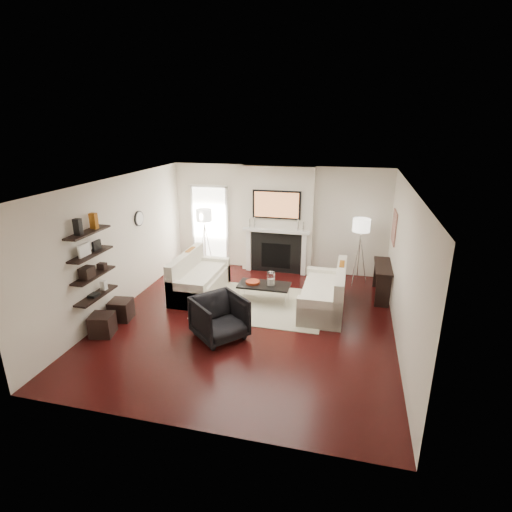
% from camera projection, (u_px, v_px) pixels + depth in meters
% --- Properties ---
extents(room_envelope, '(6.00, 6.00, 6.00)m').
position_uv_depth(room_envelope, '(248.00, 256.00, 7.43)').
color(room_envelope, black).
rests_on(room_envelope, ground).
extents(chimney_breast, '(1.80, 0.25, 2.70)m').
position_uv_depth(chimney_breast, '(277.00, 220.00, 10.07)').
color(chimney_breast, silver).
rests_on(chimney_breast, floor).
extents(fireplace_surround, '(1.30, 0.02, 1.04)m').
position_uv_depth(fireplace_surround, '(276.00, 253.00, 10.22)').
color(fireplace_surround, black).
rests_on(fireplace_surround, floor).
extents(firebox, '(0.75, 0.02, 0.65)m').
position_uv_depth(firebox, '(276.00, 256.00, 10.23)').
color(firebox, black).
rests_on(firebox, floor).
extents(mantel_pilaster_l, '(0.12, 0.08, 1.10)m').
position_uv_depth(mantel_pilaster_l, '(248.00, 250.00, 10.34)').
color(mantel_pilaster_l, white).
rests_on(mantel_pilaster_l, floor).
extents(mantel_pilaster_r, '(0.12, 0.08, 1.10)m').
position_uv_depth(mantel_pilaster_r, '(304.00, 254.00, 10.02)').
color(mantel_pilaster_r, white).
rests_on(mantel_pilaster_r, floor).
extents(mantel_shelf, '(1.70, 0.18, 0.07)m').
position_uv_depth(mantel_shelf, '(276.00, 231.00, 9.98)').
color(mantel_shelf, white).
rests_on(mantel_shelf, chimney_breast).
extents(tv_body, '(1.20, 0.06, 0.70)m').
position_uv_depth(tv_body, '(277.00, 205.00, 9.78)').
color(tv_body, black).
rests_on(tv_body, chimney_breast).
extents(tv_screen, '(1.10, 0.00, 0.62)m').
position_uv_depth(tv_screen, '(276.00, 205.00, 9.76)').
color(tv_screen, '#BF723F').
rests_on(tv_screen, tv_body).
extents(candlestick_l_tall, '(0.04, 0.04, 0.30)m').
position_uv_depth(candlestick_l_tall, '(255.00, 222.00, 10.05)').
color(candlestick_l_tall, silver).
rests_on(candlestick_l_tall, mantel_shelf).
extents(candlestick_l_short, '(0.04, 0.04, 0.24)m').
position_uv_depth(candlestick_l_short, '(250.00, 223.00, 10.09)').
color(candlestick_l_short, silver).
rests_on(candlestick_l_short, mantel_shelf).
extents(candlestick_r_tall, '(0.04, 0.04, 0.30)m').
position_uv_depth(candlestick_r_tall, '(298.00, 225.00, 9.80)').
color(candlestick_r_tall, silver).
rests_on(candlestick_r_tall, mantel_shelf).
extents(candlestick_r_short, '(0.04, 0.04, 0.24)m').
position_uv_depth(candlestick_r_short, '(303.00, 226.00, 9.78)').
color(candlestick_r_short, silver).
rests_on(candlestick_r_short, mantel_shelf).
extents(hallway_panel, '(0.90, 0.02, 2.10)m').
position_uv_depth(hallway_panel, '(210.00, 226.00, 10.68)').
color(hallway_panel, white).
rests_on(hallway_panel, floor).
extents(door_trim_l, '(0.06, 0.06, 2.16)m').
position_uv_depth(door_trim_l, '(193.00, 225.00, 10.77)').
color(door_trim_l, white).
rests_on(door_trim_l, floor).
extents(door_trim_r, '(0.06, 0.06, 2.16)m').
position_uv_depth(door_trim_r, '(227.00, 228.00, 10.56)').
color(door_trim_r, white).
rests_on(door_trim_r, floor).
extents(door_trim_top, '(1.02, 0.06, 0.06)m').
position_uv_depth(door_trim_top, '(208.00, 186.00, 10.31)').
color(door_trim_top, white).
rests_on(door_trim_top, wall_back).
extents(rug, '(2.60, 2.00, 0.01)m').
position_uv_depth(rug, '(262.00, 304.00, 8.56)').
color(rug, '#B8B296').
rests_on(rug, floor).
extents(loveseat_left_base, '(0.85, 1.80, 0.42)m').
position_uv_depth(loveseat_left_base, '(201.00, 285.00, 9.04)').
color(loveseat_left_base, silver).
rests_on(loveseat_left_base, floor).
extents(loveseat_left_back, '(0.18, 1.80, 0.80)m').
position_uv_depth(loveseat_left_back, '(186.00, 271.00, 9.01)').
color(loveseat_left_back, silver).
rests_on(loveseat_left_back, floor).
extents(loveseat_left_arm_n, '(0.85, 0.18, 0.60)m').
position_uv_depth(loveseat_left_arm_n, '(186.00, 296.00, 8.27)').
color(loveseat_left_arm_n, silver).
rests_on(loveseat_left_arm_n, floor).
extents(loveseat_left_arm_s, '(0.85, 0.18, 0.60)m').
position_uv_depth(loveseat_left_arm_s, '(213.00, 269.00, 9.75)').
color(loveseat_left_arm_s, silver).
rests_on(loveseat_left_arm_s, floor).
extents(loveseat_left_cushion, '(0.63, 1.44, 0.10)m').
position_uv_depth(loveseat_left_cushion, '(202.00, 274.00, 8.94)').
color(loveseat_left_cushion, silver).
rests_on(loveseat_left_cushion, loveseat_left_base).
extents(pillow_left_orange, '(0.10, 0.42, 0.42)m').
position_uv_depth(pillow_left_orange, '(191.00, 258.00, 9.22)').
color(pillow_left_orange, '#915111').
rests_on(pillow_left_orange, loveseat_left_cushion).
extents(pillow_left_charcoal, '(0.10, 0.40, 0.40)m').
position_uv_depth(pillow_left_charcoal, '(180.00, 267.00, 8.67)').
color(pillow_left_charcoal, black).
rests_on(pillow_left_charcoal, loveseat_left_cushion).
extents(loveseat_right_base, '(0.85, 1.80, 0.42)m').
position_uv_depth(loveseat_right_base, '(323.00, 300.00, 8.28)').
color(loveseat_right_base, silver).
rests_on(loveseat_right_base, floor).
extents(loveseat_right_back, '(0.18, 1.80, 0.80)m').
position_uv_depth(loveseat_right_back, '(340.00, 287.00, 8.10)').
color(loveseat_right_back, silver).
rests_on(loveseat_right_back, floor).
extents(loveseat_right_arm_n, '(0.85, 0.18, 0.60)m').
position_uv_depth(loveseat_right_arm_n, '(319.00, 313.00, 7.51)').
color(loveseat_right_arm_n, silver).
rests_on(loveseat_right_arm_n, floor).
extents(loveseat_right_arm_s, '(0.85, 0.18, 0.60)m').
position_uv_depth(loveseat_right_arm_s, '(326.00, 281.00, 8.99)').
color(loveseat_right_arm_s, silver).
rests_on(loveseat_right_arm_s, floor).
extents(loveseat_right_cushion, '(0.63, 1.44, 0.10)m').
position_uv_depth(loveseat_right_cushion, '(321.00, 288.00, 8.21)').
color(loveseat_right_cushion, silver).
rests_on(loveseat_right_cushion, loveseat_right_base).
extents(pillow_right_orange, '(0.10, 0.42, 0.42)m').
position_uv_depth(pillow_right_orange, '(341.00, 273.00, 8.31)').
color(pillow_right_orange, '#915111').
rests_on(pillow_right_orange, loveseat_right_cushion).
extents(pillow_right_charcoal, '(0.10, 0.40, 0.40)m').
position_uv_depth(pillow_right_charcoal, '(340.00, 284.00, 7.76)').
color(pillow_right_charcoal, black).
rests_on(pillow_right_charcoal, loveseat_right_cushion).
extents(coffee_table, '(1.10, 0.55, 0.04)m').
position_uv_depth(coffee_table, '(264.00, 285.00, 8.53)').
color(coffee_table, black).
rests_on(coffee_table, floor).
extents(coffee_leg_nw, '(0.02, 0.02, 0.38)m').
position_uv_depth(coffee_leg_nw, '(239.00, 296.00, 8.51)').
color(coffee_leg_nw, silver).
rests_on(coffee_leg_nw, floor).
extents(coffee_leg_ne, '(0.02, 0.02, 0.38)m').
position_uv_depth(coffee_leg_ne, '(285.00, 301.00, 8.29)').
color(coffee_leg_ne, silver).
rests_on(coffee_leg_ne, floor).
extents(coffee_leg_sw, '(0.02, 0.02, 0.38)m').
position_uv_depth(coffee_leg_sw, '(244.00, 288.00, 8.92)').
color(coffee_leg_sw, silver).
rests_on(coffee_leg_sw, floor).
extents(coffee_leg_se, '(0.02, 0.02, 0.38)m').
position_uv_depth(coffee_leg_se, '(289.00, 292.00, 8.69)').
color(coffee_leg_se, silver).
rests_on(coffee_leg_se, floor).
extents(hurricane_glass, '(0.17, 0.17, 0.30)m').
position_uv_depth(hurricane_glass, '(271.00, 279.00, 8.45)').
color(hurricane_glass, white).
rests_on(hurricane_glass, coffee_table).
extents(hurricane_candle, '(0.10, 0.10, 0.15)m').
position_uv_depth(hurricane_candle, '(271.00, 282.00, 8.47)').
color(hurricane_candle, white).
rests_on(hurricane_candle, coffee_table).
extents(copper_bowl, '(0.31, 0.31, 0.05)m').
position_uv_depth(copper_bowl, '(253.00, 282.00, 8.58)').
color(copper_bowl, '#C24020').
rests_on(copper_bowl, coffee_table).
extents(armchair, '(1.13, 1.14, 0.86)m').
position_uv_depth(armchair, '(219.00, 316.00, 7.14)').
color(armchair, black).
rests_on(armchair, floor).
extents(lamp_left_post, '(0.02, 0.02, 1.20)m').
position_uv_depth(lamp_left_post, '(205.00, 247.00, 10.44)').
color(lamp_left_post, silver).
rests_on(lamp_left_post, floor).
extents(lamp_left_shade, '(0.40, 0.40, 0.30)m').
position_uv_depth(lamp_left_shade, '(204.00, 215.00, 10.17)').
color(lamp_left_shade, white).
rests_on(lamp_left_shade, lamp_left_post).
extents(lamp_left_leg_a, '(0.25, 0.02, 1.23)m').
position_uv_depth(lamp_left_leg_a, '(209.00, 247.00, 10.42)').
color(lamp_left_leg_a, silver).
rests_on(lamp_left_leg_a, floor).
extents(lamp_left_leg_b, '(0.14, 0.22, 1.23)m').
position_uv_depth(lamp_left_leg_b, '(205.00, 246.00, 10.54)').
color(lamp_left_leg_b, silver).
rests_on(lamp_left_leg_b, floor).
extents(lamp_left_leg_c, '(0.14, 0.22, 1.23)m').
position_uv_depth(lamp_left_leg_c, '(202.00, 248.00, 10.37)').
color(lamp_left_leg_c, silver).
rests_on(lamp_left_leg_c, floor).
extents(lamp_right_post, '(0.02, 0.02, 1.20)m').
position_uv_depth(lamp_right_post, '(358.00, 260.00, 9.48)').
color(lamp_right_post, silver).
rests_on(lamp_right_post, floor).
extents(lamp_right_shade, '(0.40, 0.40, 0.30)m').
position_uv_depth(lamp_right_shade, '(361.00, 225.00, 9.21)').
color(lamp_right_shade, white).
rests_on(lamp_right_shade, lamp_right_post).
extents(lamp_right_leg_a, '(0.25, 0.02, 1.23)m').
position_uv_depth(lamp_right_leg_a, '(363.00, 260.00, 9.46)').
color(lamp_right_leg_a, silver).
rests_on(lamp_right_leg_a, floor).
extents(lamp_right_leg_b, '(0.14, 0.22, 1.23)m').
position_uv_depth(lamp_right_leg_b, '(356.00, 258.00, 9.58)').
color(lamp_right_leg_b, silver).
rests_on(lamp_right_leg_b, floor).
extents(lamp_right_leg_c, '(0.14, 0.22, 1.23)m').
position_uv_depth(lamp_right_leg_c, '(356.00, 261.00, 9.41)').
color(lamp_right_leg_c, silver).
rests_on(lamp_right_leg_c, floor).
extents(console_top, '(0.35, 1.20, 0.04)m').
position_uv_depth(console_top, '(383.00, 266.00, 8.70)').
color(console_top, black).
rests_on(console_top, floor).
extents(console_leg_n, '(0.30, 0.04, 0.71)m').
position_uv_depth(console_leg_n, '(383.00, 292.00, 8.32)').
color(console_leg_n, black).
rests_on(console_leg_n, floor).
extents(console_leg_s, '(0.30, 0.04, 0.71)m').
position_uv_depth(console_leg_s, '(380.00, 273.00, 9.33)').
color(console_leg_s, black).
rests_on(console_leg_s, floor).
extents(wall_art, '(0.03, 0.70, 0.70)m').
position_uv_depth(wall_art, '(394.00, 227.00, 8.63)').
color(wall_art, '#995C4C').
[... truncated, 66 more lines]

